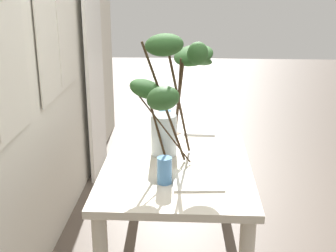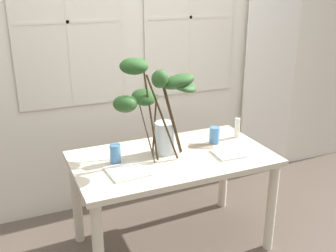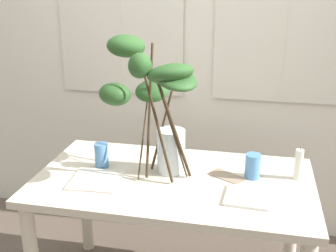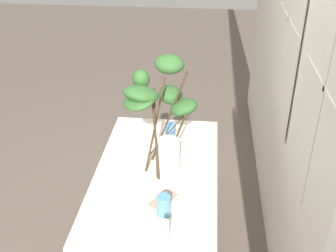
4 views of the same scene
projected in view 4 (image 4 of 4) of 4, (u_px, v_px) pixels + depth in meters
back_wall_with_windows at (314, 69)px, 2.30m from camera, size 5.26×0.14×3.02m
dining_table at (156, 186)px, 2.82m from camera, size 1.42×0.80×0.75m
vase_with_branches at (162, 108)px, 2.64m from camera, size 0.57×0.51×0.72m
drinking_glass_blue_left at (170, 132)px, 3.07m from camera, size 0.07×0.07×0.14m
drinking_glass_blue_right at (164, 206)px, 2.38m from camera, size 0.08×0.08×0.13m
plate_square_left at (147, 140)px, 3.09m from camera, size 0.26×0.26×0.01m
plate_square_right at (125, 209)px, 2.44m from camera, size 0.21×0.21×0.01m
napkin_folded at (163, 199)px, 2.52m from camera, size 0.21×0.18×0.00m
pillar_candle at (165, 233)px, 2.18m from camera, size 0.04×0.04×0.17m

